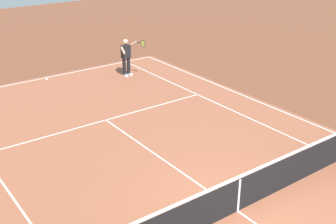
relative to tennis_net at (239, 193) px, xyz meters
The scene contains 6 objects.
ground_plane 0.49m from the tennis_net, ahead, with size 60.00×60.00×0.00m, color brown.
court_slab 0.49m from the tennis_net, ahead, with size 24.20×11.40×0.00m, color #935138.
court_line_markings 0.49m from the tennis_net, ahead, with size 23.85×11.05×0.01m.
tennis_net is the anchor object (origin of this frame).
tennis_player_near 10.51m from the tennis_net, 17.10° to the right, with size 1.03×0.81×1.70m.
tennis_ball 1.56m from the tennis_net, 45.07° to the right, with size 0.07×0.07×0.07m, color #CCE01E.
Camera 1 is at (-5.86, 6.34, 6.25)m, focal length 46.49 mm.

